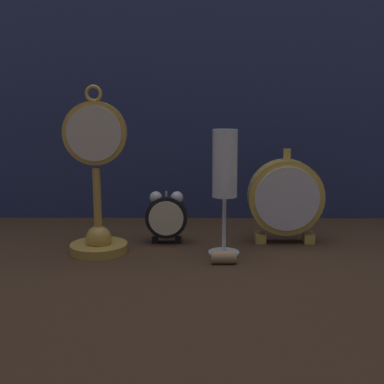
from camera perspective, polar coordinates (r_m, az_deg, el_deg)
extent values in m
plane|color=#422D1E|center=(0.91, -0.05, -7.62)|extent=(4.00, 4.00, 0.00)
cube|color=navy|center=(1.19, 0.12, 14.84)|extent=(1.76, 0.01, 0.74)
cylinder|color=gold|center=(0.98, -9.90, -5.89)|extent=(0.10, 0.10, 0.02)
sphere|color=gold|center=(0.98, -9.94, -4.88)|extent=(0.05, 0.05, 0.05)
cylinder|color=gold|center=(0.96, -10.06, -1.49)|extent=(0.01, 0.01, 0.14)
cylinder|color=gold|center=(0.94, -10.32, 6.20)|extent=(0.11, 0.02, 0.11)
cylinder|color=beige|center=(0.93, -10.44, 6.15)|extent=(0.10, 0.00, 0.10)
torus|color=gold|center=(0.94, -10.47, 10.29)|extent=(0.03, 0.01, 0.03)
cube|color=black|center=(1.03, -3.93, -5.09)|extent=(0.01, 0.01, 0.01)
cube|color=black|center=(1.03, -1.49, -5.10)|extent=(0.01, 0.01, 0.01)
cylinder|color=black|center=(1.02, -2.73, -2.62)|extent=(0.08, 0.03, 0.08)
cylinder|color=beige|center=(1.00, -2.79, -2.84)|extent=(0.07, 0.00, 0.07)
sphere|color=silver|center=(1.01, -3.88, -0.59)|extent=(0.02, 0.02, 0.02)
sphere|color=silver|center=(1.01, -1.62, -0.60)|extent=(0.02, 0.02, 0.02)
cylinder|color=silver|center=(1.01, -2.75, -0.33)|extent=(0.00, 0.00, 0.01)
cube|color=gold|center=(1.04, 7.28, -4.85)|extent=(0.02, 0.03, 0.02)
cube|color=gold|center=(1.05, 12.30, -4.79)|extent=(0.02, 0.03, 0.02)
cylinder|color=gold|center=(1.03, 9.95, -0.51)|extent=(0.14, 0.04, 0.14)
cylinder|color=silver|center=(1.00, 10.14, -0.75)|extent=(0.12, 0.00, 0.12)
cylinder|color=gold|center=(1.01, 10.11, 3.99)|extent=(0.01, 0.01, 0.02)
cylinder|color=silver|center=(0.97, 3.41, -6.37)|extent=(0.06, 0.06, 0.01)
cylinder|color=silver|center=(0.95, 3.45, -3.38)|extent=(0.01, 0.01, 0.10)
cylinder|color=white|center=(0.93, 3.52, 3.06)|extent=(0.04, 0.04, 0.12)
cylinder|color=beige|center=(0.93, 3.51, 1.81)|extent=(0.04, 0.04, 0.08)
cylinder|color=tan|center=(0.91, 3.39, -6.92)|extent=(0.04, 0.02, 0.02)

